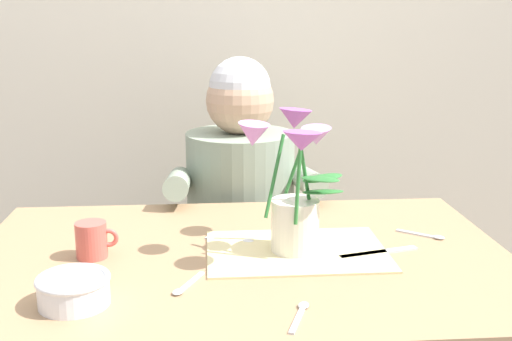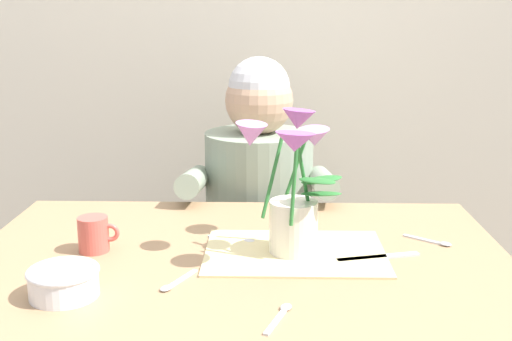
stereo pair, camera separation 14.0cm
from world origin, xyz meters
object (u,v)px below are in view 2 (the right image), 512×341
(flower_vase, at_px, (292,190))
(coffee_cup, at_px, (94,234))
(seated_person, at_px, (259,235))
(ceramic_bowl, at_px, (64,281))
(dinner_knife, at_px, (378,257))

(flower_vase, xyz_separation_m, coffee_cup, (-0.44, 0.00, -0.11))
(seated_person, distance_m, ceramic_bowl, 0.93)
(seated_person, height_order, ceramic_bowl, seated_person)
(ceramic_bowl, bearing_deg, coffee_cup, 91.38)
(seated_person, bearing_deg, flower_vase, -82.64)
(seated_person, relative_size, coffee_cup, 12.20)
(seated_person, xyz_separation_m, flower_vase, (0.08, -0.61, 0.32))
(flower_vase, relative_size, coffee_cup, 3.34)
(seated_person, relative_size, flower_vase, 3.65)
(flower_vase, xyz_separation_m, dinner_knife, (0.19, -0.02, -0.14))
(flower_vase, bearing_deg, dinner_knife, -7.17)
(coffee_cup, bearing_deg, ceramic_bowl, -88.62)
(seated_person, height_order, dinner_knife, seated_person)
(dinner_knife, bearing_deg, ceramic_bowl, -176.53)
(ceramic_bowl, xyz_separation_m, dinner_knife, (0.63, 0.20, -0.03))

